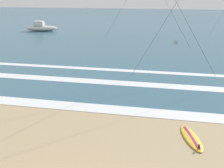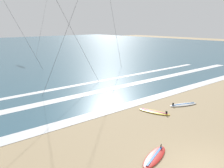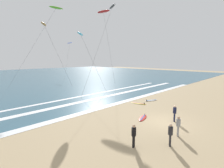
% 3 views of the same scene
% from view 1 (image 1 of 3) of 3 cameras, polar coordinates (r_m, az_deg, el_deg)
% --- Properties ---
extents(ocean_surface, '(140.00, 90.00, 0.01)m').
position_cam_1_polar(ocean_surface, '(56.64, 8.94, 14.22)').
color(ocean_surface, '#386075').
rests_on(ocean_surface, ground).
extents(wave_foam_shoreline, '(47.90, 1.04, 0.01)m').
position_cam_1_polar(wave_foam_shoreline, '(13.12, 6.35, -6.44)').
color(wave_foam_shoreline, white).
rests_on(wave_foam_shoreline, ocean_surface).
extents(wave_foam_mid_break, '(50.25, 0.96, 0.01)m').
position_cam_1_polar(wave_foam_mid_break, '(17.07, 2.55, 0.19)').
color(wave_foam_mid_break, white).
rests_on(wave_foam_mid_break, ocean_surface).
extents(wave_foam_outer_break, '(47.25, 0.65, 0.01)m').
position_cam_1_polar(wave_foam_outer_break, '(20.04, 0.10, 3.31)').
color(wave_foam_outer_break, white).
rests_on(wave_foam_outer_break, ocean_surface).
extents(surfboard_left_pile, '(1.10, 2.18, 0.25)m').
position_cam_1_polar(surfboard_left_pile, '(11.36, 17.96, -11.80)').
color(surfboard_left_pile, yellow).
rests_on(surfboard_left_pile, ground).
extents(offshore_boat, '(5.39, 2.42, 2.70)m').
position_cam_1_polar(offshore_boat, '(42.91, -16.08, 12.50)').
color(offshore_boat, beige).
rests_on(offshore_boat, ground).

